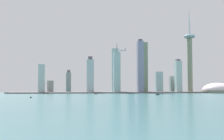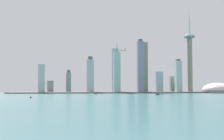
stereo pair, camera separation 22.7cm
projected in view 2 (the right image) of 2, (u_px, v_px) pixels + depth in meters
ground_plane at (171, 100)px, 440.15m from camera, size 6000.00×6000.00×0.00m
waterfront_pier at (121, 92)px, 916.98m from camera, size 717.73×79.72×3.86m
observation_tower at (190, 54)px, 973.87m from camera, size 38.60×38.60×304.09m
stadium_dome at (217, 90)px, 948.24m from camera, size 106.20×106.20×49.39m
skyscraper_0 at (115, 71)px, 974.99m from camera, size 23.77×18.91×154.68m
skyscraper_1 at (140, 67)px, 916.33m from camera, size 20.08×20.36×178.09m
skyscraper_2 at (69, 82)px, 986.01m from camera, size 17.09×25.97×80.15m
skyscraper_3 at (42, 79)px, 885.77m from camera, size 19.51×20.99×92.31m
skyscraper_4 at (90, 76)px, 938.35m from camera, size 24.06×19.46×123.38m
skyscraper_5 at (117, 73)px, 903.49m from camera, size 21.48×14.77×160.85m
skyscraper_6 at (172, 84)px, 996.13m from camera, size 15.92×23.95×58.67m
skyscraper_7 at (131, 72)px, 1018.13m from camera, size 25.14×16.88×152.27m
skyscraper_8 at (41, 87)px, 973.51m from camera, size 16.82×27.49×42.80m
skyscraper_9 at (159, 82)px, 984.36m from camera, size 25.56×14.38×74.04m
skyscraper_10 at (178, 76)px, 963.22m from camera, size 20.39×24.00×116.28m
skyscraper_11 at (144, 68)px, 954.89m from camera, size 23.03×18.60×173.19m
skyscraper_12 at (50, 87)px, 938.26m from camera, size 19.85×17.70×41.27m
boat_0 at (158, 94)px, 709.52m from camera, size 12.75×12.67×7.83m
boat_1 at (31, 97)px, 534.36m from camera, size 3.31×6.35×10.27m
boat_2 at (96, 94)px, 780.90m from camera, size 7.16×3.05×4.56m
airplane at (121, 50)px, 922.53m from camera, size 29.19×28.00×8.02m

